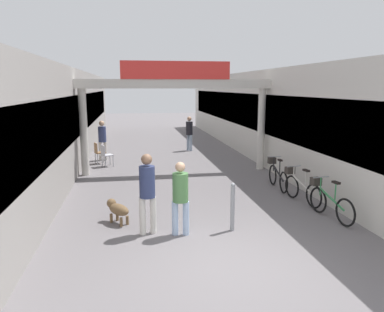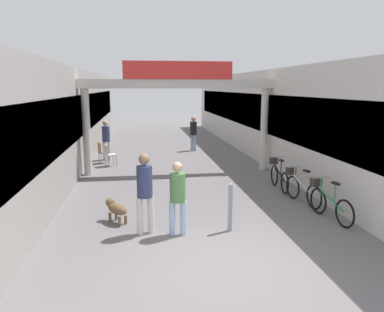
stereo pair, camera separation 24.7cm
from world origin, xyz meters
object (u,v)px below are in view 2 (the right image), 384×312
(pedestrian_with_dog, at_px, (145,188))
(bicycle_black_third, at_px, (278,175))
(bicycle_green_nearest, at_px, (328,202))
(bollard_post_metal, at_px, (230,207))
(cafe_chair_wood_farther, at_px, (102,151))
(pedestrian_companion, at_px, (178,194))
(bicycle_silver_second, at_px, (301,187))
(pedestrian_carrying_crate, at_px, (106,137))
(dog_on_leash, at_px, (116,208))
(cafe_chair_aluminium_nearer, at_px, (109,153))
(pedestrian_elderly_walking, at_px, (193,131))

(pedestrian_with_dog, bearing_deg, bicycle_black_third, 36.63)
(bicycle_green_nearest, height_order, bollard_post_metal, bollard_post_metal)
(bollard_post_metal, xyz_separation_m, cafe_chair_wood_farther, (-3.58, 8.13, -0.02))
(bicycle_green_nearest, relative_size, bicycle_black_third, 0.99)
(bicycle_green_nearest, relative_size, cafe_chair_wood_farther, 1.89)
(pedestrian_companion, xyz_separation_m, bollard_post_metal, (1.19, 0.06, -0.37))
(bicycle_green_nearest, bearing_deg, bicycle_silver_second, 94.56)
(pedestrian_companion, bearing_deg, bicycle_silver_second, 26.78)
(bicycle_black_third, bearing_deg, pedestrian_with_dog, -143.37)
(pedestrian_carrying_crate, xyz_separation_m, cafe_chair_wood_farther, (-0.13, -0.76, -0.47))
(pedestrian_companion, distance_m, bicycle_black_third, 4.91)
(bicycle_silver_second, relative_size, bicycle_black_third, 0.99)
(dog_on_leash, xyz_separation_m, bicycle_green_nearest, (5.14, -0.47, 0.09))
(pedestrian_carrying_crate, bearing_deg, bicycle_green_nearest, -54.58)
(cafe_chair_wood_farther, bearing_deg, bicycle_green_nearest, -51.38)
(cafe_chair_aluminium_nearer, bearing_deg, bollard_post_metal, -66.54)
(pedestrian_companion, distance_m, bollard_post_metal, 1.24)
(bollard_post_metal, bearing_deg, pedestrian_with_dog, 176.60)
(bicycle_black_third, bearing_deg, pedestrian_carrying_crate, 136.04)
(pedestrian_carrying_crate, xyz_separation_m, pedestrian_elderly_walking, (4.16, 1.86, -0.01))
(cafe_chair_aluminium_nearer, xyz_separation_m, cafe_chair_wood_farther, (-0.33, 0.65, 0.00))
(cafe_chair_wood_farther, bearing_deg, bicycle_black_third, -39.17)
(pedestrian_companion, height_order, bollard_post_metal, pedestrian_companion)
(pedestrian_elderly_walking, bearing_deg, pedestrian_companion, -99.95)
(bicycle_black_third, bearing_deg, bicycle_silver_second, -86.69)
(pedestrian_elderly_walking, relative_size, cafe_chair_wood_farther, 1.95)
(pedestrian_carrying_crate, xyz_separation_m, bicycle_silver_second, (5.91, -7.11, -0.57))
(bicycle_black_third, relative_size, cafe_chair_aluminium_nearer, 1.90)
(pedestrian_companion, xyz_separation_m, pedestrian_carrying_crate, (-2.26, 8.95, 0.08))
(bicycle_silver_second, bearing_deg, cafe_chair_aluminium_nearer, 135.04)
(pedestrian_companion, relative_size, bicycle_silver_second, 0.98)
(pedestrian_companion, bearing_deg, cafe_chair_wood_farther, 106.28)
(bicycle_black_third, xyz_separation_m, cafe_chair_aluminium_nearer, (-5.62, 4.20, 0.10))
(pedestrian_companion, height_order, cafe_chair_wood_farther, pedestrian_companion)
(dog_on_leash, bearing_deg, bicycle_green_nearest, -5.22)
(pedestrian_companion, distance_m, pedestrian_elderly_walking, 10.98)
(dog_on_leash, bearing_deg, pedestrian_carrying_crate, 96.24)
(cafe_chair_aluminium_nearer, bearing_deg, pedestrian_companion, -74.72)
(bicycle_silver_second, distance_m, cafe_chair_wood_farther, 8.76)
(pedestrian_companion, height_order, pedestrian_carrying_crate, pedestrian_carrying_crate)
(pedestrian_carrying_crate, distance_m, dog_on_leash, 8.07)
(bicycle_green_nearest, distance_m, bicycle_black_third, 2.85)
(pedestrian_with_dog, xyz_separation_m, dog_on_leash, (-0.69, 0.79, -0.69))
(cafe_chair_aluminium_nearer, bearing_deg, pedestrian_carrying_crate, 98.09)
(pedestrian_carrying_crate, relative_size, dog_on_leash, 2.34)
(bicycle_green_nearest, bearing_deg, dog_on_leash, 174.78)
(bicycle_green_nearest, bearing_deg, cafe_chair_wood_farther, 128.62)
(pedestrian_with_dog, bearing_deg, cafe_chair_wood_farther, 101.91)
(pedestrian_with_dog, height_order, pedestrian_companion, pedestrian_with_dog)
(pedestrian_elderly_walking, bearing_deg, bicycle_silver_second, -78.95)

